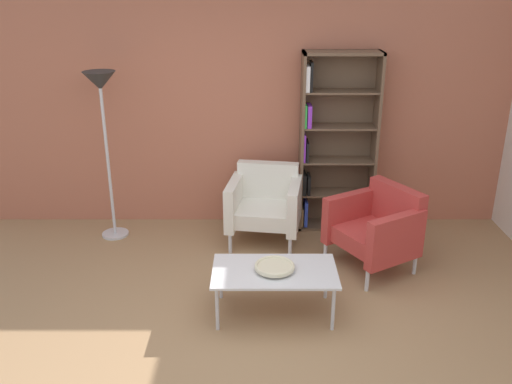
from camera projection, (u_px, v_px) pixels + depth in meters
ground_plane at (242, 353)px, 4.05m from camera, size 8.32×8.32×0.00m
brick_back_panel at (247, 92)px, 5.81m from camera, size 6.40×0.12×2.90m
bookshelf_tall at (333, 143)px, 5.81m from camera, size 0.80×0.30×1.90m
coffee_table_low at (275, 274)px, 4.41m from camera, size 1.00×0.56×0.40m
decorative_bowl at (275, 266)px, 4.39m from camera, size 0.32×0.32×0.05m
armchair_corner_red at (378, 227)px, 5.12m from camera, size 0.92×0.94×0.78m
armchair_near_window at (265, 203)px, 5.66m from camera, size 0.81×0.76×0.78m
floor_lamp_torchiere at (102, 101)px, 5.38m from camera, size 0.32×0.32×1.74m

